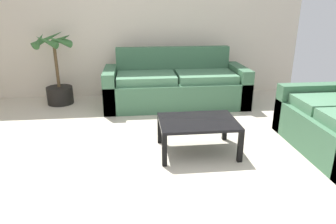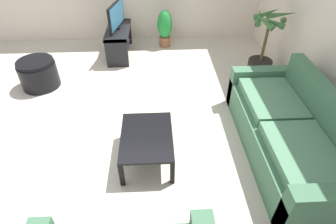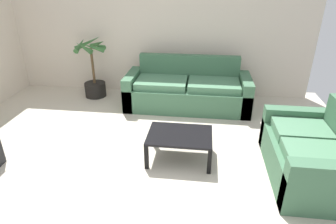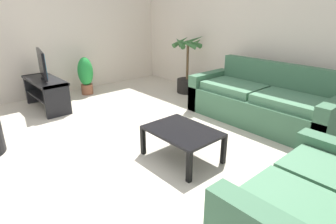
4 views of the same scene
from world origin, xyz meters
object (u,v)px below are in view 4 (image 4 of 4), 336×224
at_px(potted_palm, 187,71).
at_px(potted_plant_small, 86,75).
at_px(couch_main, 261,103).
at_px(tv, 42,64).
at_px(coffee_table, 182,134).
at_px(couch_loveseat, 320,215).
at_px(tv_stand, 46,90).

relative_size(potted_palm, potted_plant_small, 1.55).
xyz_separation_m(couch_main, tv, (-2.83, -2.31, 0.50)).
xyz_separation_m(coffee_table, potted_palm, (-1.92, 2.00, 0.12)).
relative_size(coffee_table, potted_plant_small, 1.10).
distance_m(couch_loveseat, potted_palm, 4.15).
bearing_deg(potted_plant_small, couch_main, 23.48).
relative_size(tv, coffee_table, 0.95).
distance_m(couch_main, tv_stand, 3.66).
height_order(couch_main, tv, tv).
bearing_deg(couch_loveseat, tv_stand, -174.80).
bearing_deg(potted_palm, potted_plant_small, -127.69).
bearing_deg(tv_stand, potted_plant_small, 110.75).
height_order(tv, potted_palm, potted_palm).
height_order(potted_palm, potted_plant_small, potted_palm).
distance_m(tv_stand, potted_plant_small, 0.99).
bearing_deg(couch_main, tv_stand, -140.81).
bearing_deg(potted_plant_small, potted_palm, 52.31).
xyz_separation_m(tv_stand, tv, (0.00, 0.00, 0.45)).
bearing_deg(potted_palm, tv, -109.79).
xyz_separation_m(potted_palm, potted_plant_small, (-1.28, -1.66, -0.04)).
height_order(couch_loveseat, coffee_table, couch_loveseat).
distance_m(coffee_table, potted_palm, 2.78).
relative_size(couch_main, couch_loveseat, 1.55).
distance_m(couch_loveseat, coffee_table, 1.62).
relative_size(tv, potted_plant_small, 1.05).
xyz_separation_m(tv_stand, coffee_table, (2.85, 0.58, -0.02)).
height_order(couch_main, potted_plant_small, couch_main).
bearing_deg(tv_stand, potted_palm, 70.22).
relative_size(couch_main, potted_plant_small, 2.95).
bearing_deg(potted_plant_small, tv_stand, -69.25).
distance_m(tv_stand, coffee_table, 2.90).
bearing_deg(couch_main, potted_palm, 171.83).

